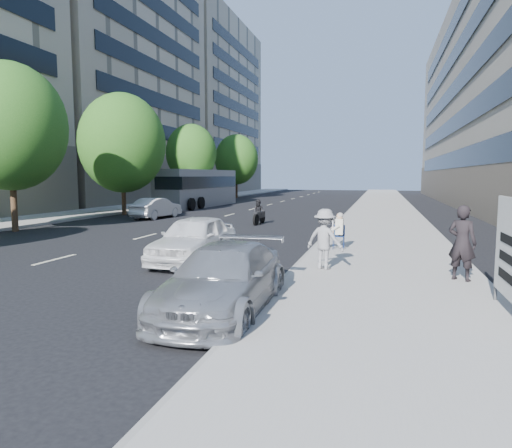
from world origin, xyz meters
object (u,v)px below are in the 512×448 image
(pedestrian_woman, at_px, (462,243))
(jogger, at_px, (325,239))
(seated_protester, at_px, (336,229))
(white_sedan_near, at_px, (194,239))
(white_sedan_mid, at_px, (156,208))
(parked_sedan, at_px, (224,279))
(motorcycle, at_px, (259,213))
(bus, at_px, (199,188))

(pedestrian_woman, bearing_deg, jogger, 22.07)
(seated_protester, bearing_deg, white_sedan_near, -144.70)
(jogger, xyz_separation_m, pedestrian_woman, (3.46, -0.47, 0.10))
(jogger, xyz_separation_m, white_sedan_mid, (-12.65, 14.24, -0.33))
(jogger, bearing_deg, parked_sedan, 89.41)
(pedestrian_woman, xyz_separation_m, motorcycle, (-8.66, 12.77, -0.46))
(jogger, xyz_separation_m, white_sedan_near, (-4.26, 0.76, -0.25))
(motorcycle, bearing_deg, white_sedan_mid, 172.94)
(white_sedan_near, bearing_deg, pedestrian_woman, -9.56)
(seated_protester, height_order, parked_sedan, seated_protester)
(parked_sedan, relative_size, motorcycle, 2.26)
(seated_protester, bearing_deg, pedestrian_woman, -50.16)
(white_sedan_mid, bearing_deg, white_sedan_near, 128.31)
(white_sedan_near, bearing_deg, motorcycle, 94.19)
(jogger, bearing_deg, white_sedan_near, 9.88)
(white_sedan_mid, bearing_deg, bus, -75.02)
(white_sedan_near, height_order, white_sedan_mid, white_sedan_near)
(pedestrian_woman, xyz_separation_m, white_sedan_near, (-7.72, 1.23, -0.35))
(seated_protester, relative_size, parked_sedan, 0.28)
(white_sedan_mid, bearing_deg, jogger, 138.02)
(parked_sedan, xyz_separation_m, motorcycle, (-3.66, 16.40, -0.04))
(jogger, relative_size, white_sedan_mid, 0.42)
(seated_protester, distance_m, pedestrian_woman, 5.49)
(motorcycle, bearing_deg, white_sedan_near, -77.74)
(seated_protester, height_order, white_sedan_mid, seated_protester)
(seated_protester, distance_m, white_sedan_mid, 16.40)
(white_sedan_near, bearing_deg, white_sedan_mid, 121.40)
(white_sedan_mid, height_order, motorcycle, motorcycle)
(white_sedan_near, height_order, bus, bus)
(white_sedan_near, bearing_deg, bus, 111.67)
(seated_protester, xyz_separation_m, jogger, (0.05, -3.74, 0.12))
(seated_protester, relative_size, white_sedan_mid, 0.32)
(jogger, distance_m, white_sedan_mid, 19.05)
(seated_protester, xyz_separation_m, white_sedan_near, (-4.21, -2.98, -0.13))
(seated_protester, distance_m, jogger, 3.74)
(parked_sedan, height_order, bus, bus)
(pedestrian_woman, height_order, white_sedan_mid, pedestrian_woman)
(pedestrian_woman, distance_m, white_sedan_mid, 21.82)
(bus, bearing_deg, white_sedan_mid, -78.42)
(parked_sedan, distance_m, white_sedan_mid, 21.45)
(bus, bearing_deg, pedestrian_woman, -52.59)
(seated_protester, relative_size, pedestrian_woman, 0.69)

